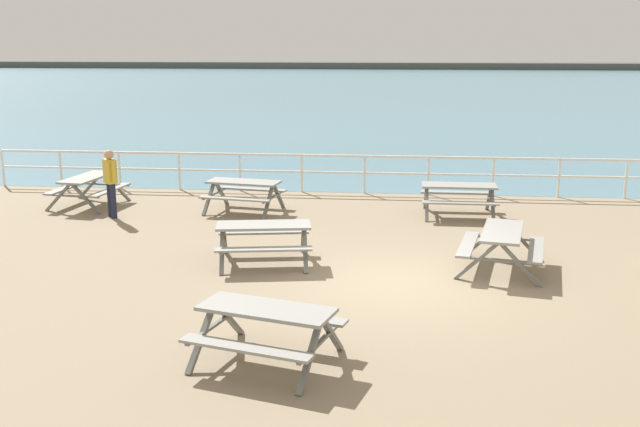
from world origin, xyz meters
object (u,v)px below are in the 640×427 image
(picnic_table_far_right, at_px, (267,321))
(visitor, at_px, (110,179))
(picnic_table_corner, at_px, (244,188))
(picnic_table_near_left, at_px, (88,184))
(picnic_table_far_left, at_px, (502,240))
(picnic_table_near_right, at_px, (264,234))
(picnic_table_seaward, at_px, (459,192))

(picnic_table_far_right, height_order, visitor, visitor)
(picnic_table_corner, height_order, visitor, visitor)
(picnic_table_near_left, xyz_separation_m, visitor, (1.09, -1.19, 0.36))
(picnic_table_far_left, distance_m, picnic_table_corner, 7.19)
(picnic_table_far_left, bearing_deg, picnic_table_near_right, 101.23)
(picnic_table_near_left, relative_size, picnic_table_far_right, 0.92)
(picnic_table_near_right, relative_size, picnic_table_far_right, 0.95)
(picnic_table_corner, bearing_deg, picnic_table_near_left, -173.06)
(picnic_table_corner, xyz_separation_m, visitor, (-3.05, -0.97, 0.36))
(picnic_table_far_left, relative_size, picnic_table_corner, 1.02)
(picnic_table_near_left, relative_size, visitor, 1.19)
(picnic_table_near_right, distance_m, picnic_table_seaward, 5.96)
(picnic_table_far_right, relative_size, picnic_table_seaward, 1.18)
(picnic_table_near_right, bearing_deg, picnic_table_far_left, -9.80)
(picnic_table_near_right, height_order, picnic_table_far_right, same)
(picnic_table_near_right, xyz_separation_m, picnic_table_far_right, (0.82, -4.46, 0.00))
(picnic_table_corner, distance_m, visitor, 3.22)
(picnic_table_near_right, bearing_deg, picnic_table_corner, 96.74)
(picnic_table_far_left, distance_m, visitor, 9.42)
(picnic_table_near_left, distance_m, visitor, 1.65)
(picnic_table_near_left, bearing_deg, picnic_table_seaward, -83.37)
(picnic_table_near_right, distance_m, picnic_table_corner, 4.47)
(picnic_table_far_right, bearing_deg, picnic_table_corner, 119.24)
(picnic_table_seaward, bearing_deg, picnic_table_far_right, -109.84)
(picnic_table_far_right, height_order, picnic_table_seaward, same)
(visitor, bearing_deg, picnic_table_near_left, -91.73)
(picnic_table_near_right, bearing_deg, picnic_table_near_left, 130.54)
(picnic_table_near_right, relative_size, picnic_table_seaward, 1.12)
(picnic_table_near_right, relative_size, picnic_table_corner, 1.00)
(picnic_table_near_left, relative_size, picnic_table_near_right, 0.98)
(picnic_table_seaward, height_order, visitor, visitor)
(picnic_table_near_left, bearing_deg, picnic_table_near_right, -122.35)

